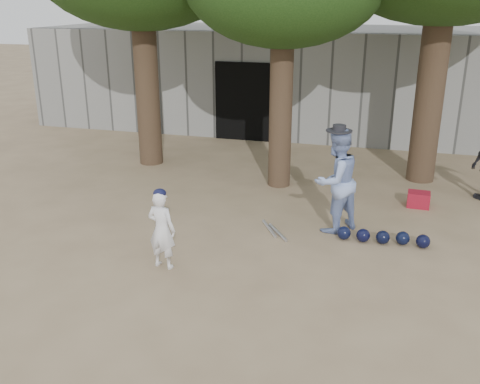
% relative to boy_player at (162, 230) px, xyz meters
% --- Properties ---
extents(ground, '(70.00, 70.00, 0.00)m').
position_rel_boy_player_xyz_m(ground, '(0.34, 0.01, -0.61)').
color(ground, '#937C5E').
rests_on(ground, ground).
extents(boy_player, '(0.48, 0.36, 1.22)m').
position_rel_boy_player_xyz_m(boy_player, '(0.00, 0.00, 0.00)').
color(boy_player, white).
rests_on(boy_player, ground).
extents(spectator_blue, '(1.10, 1.12, 1.82)m').
position_rel_boy_player_xyz_m(spectator_blue, '(2.35, 2.09, 0.30)').
color(spectator_blue, '#8BA1D7').
rests_on(spectator_blue, ground).
extents(red_bag, '(0.43, 0.34, 0.30)m').
position_rel_boy_player_xyz_m(red_bag, '(3.84, 3.65, -0.46)').
color(red_bag, '#A3152E').
rests_on(red_bag, ground).
extents(back_building, '(16.00, 5.24, 3.00)m').
position_rel_boy_player_xyz_m(back_building, '(0.33, 10.34, 0.89)').
color(back_building, gray).
rests_on(back_building, ground).
extents(helmet_row, '(1.51, 0.30, 0.23)m').
position_rel_boy_player_xyz_m(helmet_row, '(3.21, 1.74, -0.50)').
color(helmet_row, black).
rests_on(helmet_row, ground).
extents(bat_pile, '(0.61, 0.76, 0.06)m').
position_rel_boy_player_xyz_m(bat_pile, '(1.36, 1.70, -0.58)').
color(bat_pile, silver).
rests_on(bat_pile, ground).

